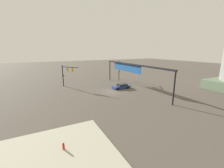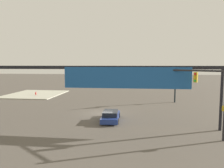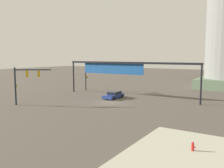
{
  "view_description": "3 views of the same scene",
  "coord_description": "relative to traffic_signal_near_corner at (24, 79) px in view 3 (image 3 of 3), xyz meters",
  "views": [
    {
      "loc": [
        29.66,
        -15.23,
        9.65
      ],
      "look_at": [
        -0.96,
        0.56,
        1.62
      ],
      "focal_mm": 23.19,
      "sensor_mm": 36.0,
      "label": 1
    },
    {
      "loc": [
        -4.4,
        27.11,
        6.55
      ],
      "look_at": [
        -1.09,
        -1.29,
        3.84
      ],
      "focal_mm": 33.31,
      "sensor_mm": 36.0,
      "label": 2
    },
    {
      "loc": [
        20.7,
        -32.23,
        7.39
      ],
      "look_at": [
        1.19,
        -1.26,
        3.18
      ],
      "focal_mm": 38.73,
      "sensor_mm": 36.0,
      "label": 3
    }
  ],
  "objects": [
    {
      "name": "ground_plane",
      "position": [
        10.02,
        8.54,
        -3.93
      ],
      "size": [
        216.95,
        216.95,
        0.0
      ],
      "primitive_type": "plane",
      "color": "#514A41"
    },
    {
      "name": "sidewalk_corner",
      "position": [
        27.43,
        -6.94,
        -3.86
      ],
      "size": [
        10.95,
        12.74,
        0.15
      ],
      "primitive_type": "cube",
      "color": "#B2B09A",
      "rests_on": "ground"
    },
    {
      "name": "traffic_signal_near_corner",
      "position": [
        0.0,
        0.0,
        0.0
      ],
      "size": [
        4.77,
        3.4,
        5.72
      ],
      "rotation": [
        0.0,
        0.0,
        0.63
      ],
      "color": "black",
      "rests_on": "ground"
    },
    {
      "name": "traffic_signal_opposite_side",
      "position": [
        -1.01,
        16.76,
        0.26
      ],
      "size": [
        4.5,
        3.59,
        6.29
      ],
      "rotation": [
        0.0,
        0.0,
        -0.63
      ],
      "color": "black",
      "rests_on": "ground"
    },
    {
      "name": "overhead_sign_gantry",
      "position": [
        8.83,
        14.47,
        1.45
      ],
      "size": [
        25.89,
        0.43,
        6.4
      ],
      "color": "black",
      "rests_on": "ground"
    },
    {
      "name": "sedan_car_approaching",
      "position": [
        8.53,
        12.14,
        -3.35
      ],
      "size": [
        2.06,
        4.66,
        1.21
      ],
      "rotation": [
        0.0,
        0.0,
        -1.55
      ],
      "color": "navy",
      "rests_on": "ground"
    },
    {
      "name": "fire_hydrant_on_curb",
      "position": [
        26.45,
        -5.23,
        -3.44
      ],
      "size": [
        0.33,
        0.22,
        0.71
      ],
      "color": "red",
      "rests_on": "sidewalk_corner"
    }
  ]
}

